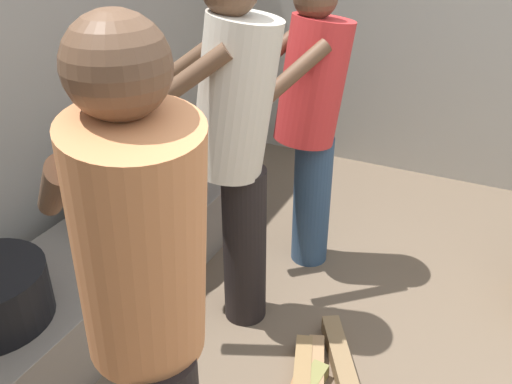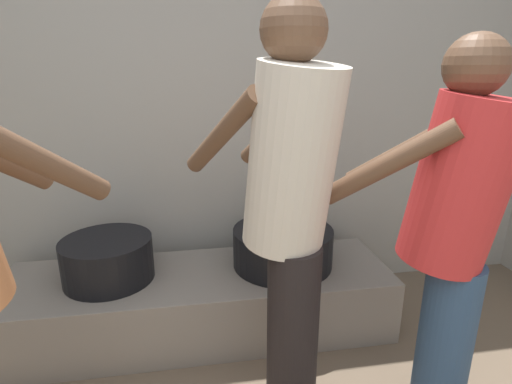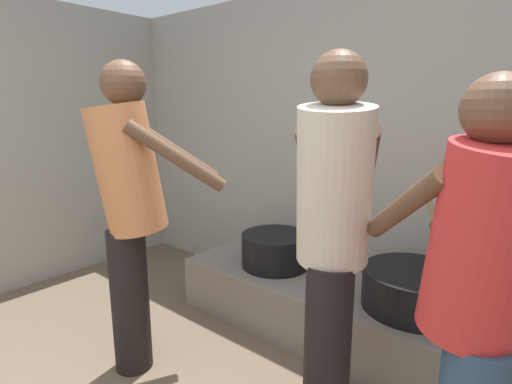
% 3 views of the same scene
% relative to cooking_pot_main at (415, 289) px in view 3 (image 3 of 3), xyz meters
% --- Properties ---
extents(block_enclosure_rear, '(4.92, 0.20, 2.23)m').
position_rel_cooking_pot_main_xyz_m(block_enclosure_rear, '(-0.47, 0.49, 0.66)').
color(block_enclosure_rear, '#9E998E').
rests_on(block_enclosure_rear, ground_plane).
extents(hearth_ledge, '(2.08, 0.60, 0.35)m').
position_rel_cooking_pot_main_xyz_m(hearth_ledge, '(-0.47, -0.03, -0.28)').
color(hearth_ledge, slate).
rests_on(hearth_ledge, ground_plane).
extents(cooking_pot_main, '(0.55, 0.55, 0.67)m').
position_rel_cooking_pot_main_xyz_m(cooking_pot_main, '(0.00, 0.00, 0.00)').
color(cooking_pot_main, black).
rests_on(cooking_pot_main, hearth_ledge).
extents(cooking_pot_secondary, '(0.46, 0.46, 0.22)m').
position_rel_cooking_pot_main_xyz_m(cooking_pot_secondary, '(-0.93, -0.01, 0.00)').
color(cooking_pot_secondary, black).
rests_on(cooking_pot_secondary, hearth_ledge).
extents(cook_in_orange_shirt, '(0.66, 0.73, 1.64)m').
position_rel_cooking_pot_main_xyz_m(cook_in_orange_shirt, '(-1.15, -0.96, 0.49)').
color(cook_in_orange_shirt, black).
rests_on(cook_in_orange_shirt, ground_plane).
extents(cook_in_cream_shirt, '(0.59, 0.75, 1.64)m').
position_rel_cooking_pot_main_xyz_m(cook_in_cream_shirt, '(-0.14, -0.68, 0.48)').
color(cook_in_cream_shirt, black).
rests_on(cook_in_cream_shirt, ground_plane).
extents(cook_in_red_shirt, '(0.69, 0.66, 1.52)m').
position_rel_cooking_pot_main_xyz_m(cook_in_red_shirt, '(0.43, -0.80, 0.41)').
color(cook_in_red_shirt, navy).
rests_on(cook_in_red_shirt, ground_plane).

